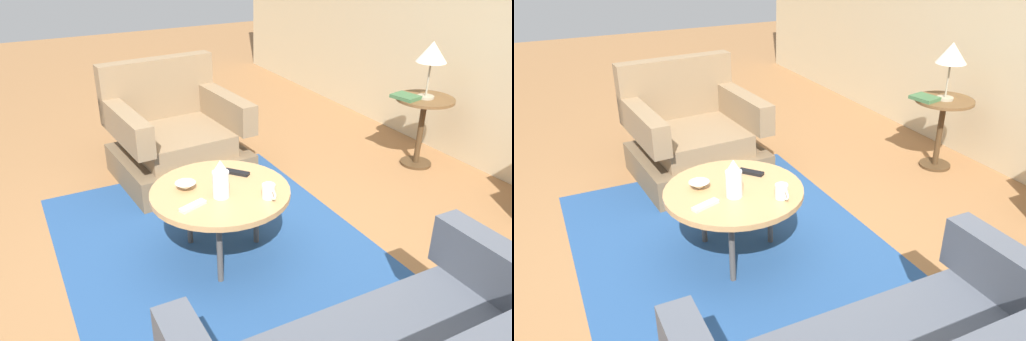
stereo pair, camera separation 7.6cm
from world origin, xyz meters
TOP-DOWN VIEW (x-y plane):
  - ground_plane at (0.00, 0.00)m, footprint 16.00×16.00m
  - area_rug at (-0.07, -0.03)m, footprint 2.62×1.93m
  - armchair at (-1.35, 0.12)m, footprint 0.98×1.06m
  - coffee_table at (-0.07, -0.03)m, footprint 0.86×0.86m
  - side_table at (-0.53, 2.08)m, footprint 0.49×0.49m
  - table_lamp at (-0.52, 2.07)m, footprint 0.25×0.25m
  - vase at (0.01, -0.06)m, footprint 0.10×0.10m
  - mug at (0.16, 0.18)m, footprint 0.12×0.08m
  - bowl at (-0.17, -0.22)m, footprint 0.13×0.13m
  - tv_remote_dark at (-0.22, 0.15)m, footprint 0.16×0.15m
  - tv_remote_silver at (0.05, -0.26)m, footprint 0.10×0.18m
  - book at (-0.59, 1.91)m, footprint 0.24×0.21m

SIDE VIEW (x-z plane):
  - ground_plane at x=0.00m, z-range 0.00..0.00m
  - area_rug at x=-0.07m, z-range 0.00..0.00m
  - armchair at x=-1.35m, z-range -0.15..0.78m
  - side_table at x=-0.53m, z-range 0.14..0.76m
  - coffee_table at x=-0.07m, z-range 0.21..0.69m
  - tv_remote_dark at x=-0.22m, z-range 0.48..0.50m
  - tv_remote_silver at x=0.05m, z-range 0.48..0.50m
  - bowl at x=-0.17m, z-range 0.48..0.53m
  - mug at x=0.16m, z-range 0.48..0.57m
  - vase at x=0.01m, z-range 0.47..0.71m
  - book at x=-0.59m, z-range 0.62..0.65m
  - table_lamp at x=-0.52m, z-range 0.76..1.23m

